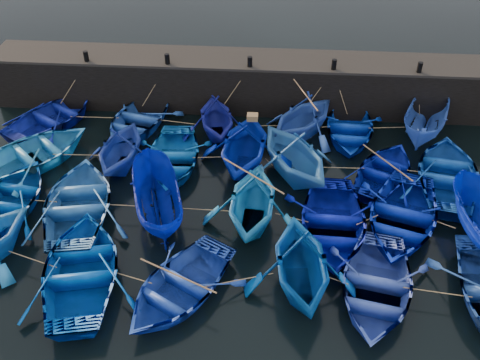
# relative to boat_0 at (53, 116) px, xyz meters

# --- Properties ---
(ground) EXTENTS (120.00, 120.00, 0.00)m
(ground) POSITION_rel_boat_0_xyz_m (9.53, -7.74, -0.52)
(ground) COLOR black
(ground) RESTS_ON ground
(quay_wall) EXTENTS (26.00, 2.50, 2.50)m
(quay_wall) POSITION_rel_boat_0_xyz_m (9.53, 2.76, 0.73)
(quay_wall) COLOR black
(quay_wall) RESTS_ON ground
(quay_top) EXTENTS (26.00, 2.50, 0.12)m
(quay_top) POSITION_rel_boat_0_xyz_m (9.53, 2.76, 2.04)
(quay_top) COLOR black
(quay_top) RESTS_ON quay_wall
(bollard_0) EXTENTS (0.24, 0.24, 0.50)m
(bollard_0) POSITION_rel_boat_0_xyz_m (1.53, 1.86, 2.35)
(bollard_0) COLOR black
(bollard_0) RESTS_ON quay_top
(bollard_1) EXTENTS (0.24, 0.24, 0.50)m
(bollard_1) POSITION_rel_boat_0_xyz_m (5.53, 1.86, 2.35)
(bollard_1) COLOR black
(bollard_1) RESTS_ON quay_top
(bollard_2) EXTENTS (0.24, 0.24, 0.50)m
(bollard_2) POSITION_rel_boat_0_xyz_m (9.53, 1.86, 2.35)
(bollard_2) COLOR black
(bollard_2) RESTS_ON quay_top
(bollard_3) EXTENTS (0.24, 0.24, 0.50)m
(bollard_3) POSITION_rel_boat_0_xyz_m (13.53, 1.86, 2.35)
(bollard_3) COLOR black
(bollard_3) RESTS_ON quay_top
(bollard_4) EXTENTS (0.24, 0.24, 0.50)m
(bollard_4) POSITION_rel_boat_0_xyz_m (17.53, 1.86, 2.35)
(bollard_4) COLOR black
(bollard_4) RESTS_ON quay_top
(boat_0) EXTENTS (5.72, 6.17, 1.04)m
(boat_0) POSITION_rel_boat_0_xyz_m (0.00, 0.00, 0.00)
(boat_0) COLOR navy
(boat_0) RESTS_ON ground
(boat_1) EXTENTS (4.66, 5.66, 1.02)m
(boat_1) POSITION_rel_boat_0_xyz_m (4.18, 0.05, -0.01)
(boat_1) COLOR #204CAA
(boat_1) RESTS_ON ground
(boat_2) EXTENTS (4.09, 4.49, 2.03)m
(boat_2) POSITION_rel_boat_0_xyz_m (8.08, -0.24, 0.49)
(boat_2) COLOR navy
(boat_2) RESTS_ON ground
(boat_3) EXTENTS (5.53, 5.62, 2.24)m
(boat_3) POSITION_rel_boat_0_xyz_m (12.18, -0.05, 0.60)
(boat_3) COLOR blue
(boat_3) RESTS_ON ground
(boat_4) EXTENTS (3.72, 4.94, 0.97)m
(boat_4) POSITION_rel_boat_0_xyz_m (14.39, 0.03, -0.04)
(boat_4) COLOR #052DA3
(boat_4) RESTS_ON ground
(boat_5) EXTENTS (3.46, 5.17, 1.87)m
(boat_5) POSITION_rel_boat_0_xyz_m (17.92, 0.24, 0.41)
(boat_5) COLOR blue
(boat_5) RESTS_ON ground
(boat_6) EXTENTS (6.45, 6.55, 1.11)m
(boat_6) POSITION_rel_boat_0_xyz_m (0.24, -3.15, 0.03)
(boat_6) COLOR blue
(boat_6) RESTS_ON ground
(boat_7) EXTENTS (3.75, 4.25, 2.08)m
(boat_7) POSITION_rel_boat_0_xyz_m (4.21, -3.06, 0.52)
(boat_7) COLOR #1E3AA5
(boat_7) RESTS_ON ground
(boat_8) EXTENTS (3.72, 5.02, 1.00)m
(boat_8) POSITION_rel_boat_0_xyz_m (6.43, -2.94, -0.02)
(boat_8) COLOR blue
(boat_8) RESTS_ON ground
(boat_9) EXTENTS (4.59, 5.18, 2.52)m
(boat_9) POSITION_rel_boat_0_xyz_m (9.61, -2.77, 0.74)
(boat_9) COLOR #001A95
(boat_9) RESTS_ON ground
(boat_10) EXTENTS (5.87, 6.10, 2.48)m
(boat_10) POSITION_rel_boat_0_xyz_m (11.73, -3.23, 0.72)
(boat_10) COLOR blue
(boat_10) RESTS_ON ground
(boat_11) EXTENTS (4.76, 5.28, 0.90)m
(boat_11) POSITION_rel_boat_0_xyz_m (15.64, -3.16, -0.07)
(boat_11) COLOR #011185
(boat_11) RESTS_ON ground
(boat_12) EXTENTS (4.83, 6.03, 1.11)m
(boat_12) POSITION_rel_boat_0_xyz_m (18.25, -3.29, 0.04)
(boat_12) COLOR #0C429A
(boat_12) RESTS_ON ground
(boat_13) EXTENTS (4.11, 5.33, 1.02)m
(boat_13) POSITION_rel_boat_0_xyz_m (0.44, -6.24, -0.01)
(boat_13) COLOR navy
(boat_13) RESTS_ON ground
(boat_14) EXTENTS (4.85, 6.12, 1.14)m
(boat_14) POSITION_rel_boat_0_xyz_m (3.32, -6.28, 0.05)
(boat_14) COLOR #2460B1
(boat_14) RESTS_ON ground
(boat_15) EXTENTS (3.18, 5.06, 1.83)m
(boat_15) POSITION_rel_boat_0_xyz_m (6.43, -6.29, 0.39)
(boat_15) COLOR #001188
(boat_15) RESTS_ON ground
(boat_16) EXTENTS (4.06, 4.63, 2.32)m
(boat_16) POSITION_rel_boat_0_xyz_m (10.12, -6.31, 0.64)
(boat_16) COLOR blue
(boat_16) RESTS_ON ground
(boat_17) EXTENTS (3.94, 5.38, 1.09)m
(boat_17) POSITION_rel_boat_0_xyz_m (13.18, -6.72, 0.02)
(boat_17) COLOR #020E90
(boat_17) RESTS_ON ground
(boat_18) EXTENTS (5.32, 6.30, 1.12)m
(boat_18) POSITION_rel_boat_0_xyz_m (15.84, -6.13, 0.04)
(boat_18) COLOR #041C9F
(boat_18) RESTS_ON ground
(boat_21) EXTENTS (4.98, 6.18, 1.14)m
(boat_21) POSITION_rel_boat_0_xyz_m (4.49, -9.65, 0.05)
(boat_21) COLOR #0041A5
(boat_21) RESTS_ON ground
(boat_22) EXTENTS (5.33, 5.82, 0.99)m
(boat_22) POSITION_rel_boat_0_xyz_m (7.89, -10.10, -0.03)
(boat_22) COLOR #1A3DAC
(boat_22) RESTS_ON ground
(boat_23) EXTENTS (4.34, 4.88, 2.34)m
(boat_23) POSITION_rel_boat_0_xyz_m (11.92, -9.36, 0.65)
(boat_23) COLOR #024391
(boat_23) RESTS_ON ground
(boat_24) EXTENTS (4.48, 5.59, 1.03)m
(boat_24) POSITION_rel_boat_0_xyz_m (14.43, -9.66, -0.01)
(boat_24) COLOR #3049B7
(boat_24) RESTS_ON ground
(wooden_crate) EXTENTS (0.46, 0.37, 0.25)m
(wooden_crate) POSITION_rel_boat_0_xyz_m (9.91, -2.77, 2.12)
(wooden_crate) COLOR brown
(wooden_crate) RESTS_ON boat_9
(mooring_ropes) EXTENTS (17.96, 11.90, 2.10)m
(mooring_ropes) POSITION_rel_boat_0_xyz_m (9.18, -2.87, 0.35)
(mooring_ropes) COLOR tan
(mooring_ropes) RESTS_ON ground
(loose_oars) EXTENTS (10.01, 12.13, 1.48)m
(loose_oars) POSITION_rel_boat_0_xyz_m (11.46, -4.91, 1.12)
(loose_oars) COLOR #99724C
(loose_oars) RESTS_ON ground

